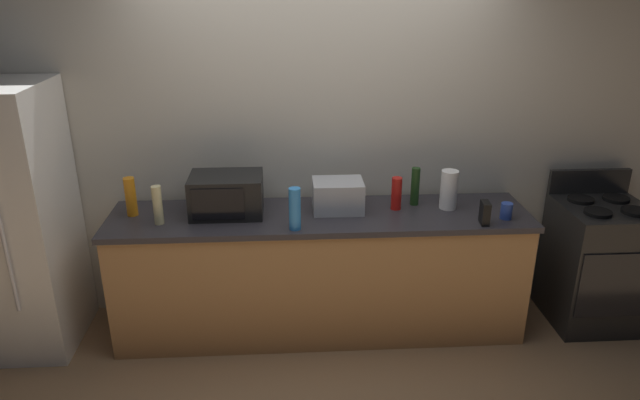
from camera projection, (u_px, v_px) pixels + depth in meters
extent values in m
plane|color=#93704C|center=(324.00, 361.00, 3.87)|extent=(8.00, 8.00, 0.00)
cube|color=beige|center=(316.00, 133.00, 4.13)|extent=(6.40, 0.10, 2.70)
cube|color=#B27F4C|center=(320.00, 275.00, 4.08)|extent=(2.80, 0.60, 0.86)
cube|color=#2D2B30|center=(320.00, 216.00, 3.92)|extent=(2.84, 0.64, 0.04)
cube|color=white|center=(8.00, 221.00, 3.79)|extent=(0.72, 0.70, 1.80)
cylinder|color=silver|center=(1.00, 230.00, 3.42)|extent=(0.02, 0.02, 1.10)
cube|color=black|center=(596.00, 264.00, 4.19)|extent=(0.60, 0.60, 0.90)
cube|color=black|center=(618.00, 286.00, 3.91)|extent=(0.55, 0.02, 0.48)
cube|color=black|center=(589.00, 181.00, 4.25)|extent=(0.60, 0.04, 0.18)
cylinder|color=black|center=(598.00, 212.00, 3.90)|extent=(0.18, 0.18, 0.02)
cylinder|color=black|center=(635.00, 211.00, 3.92)|extent=(0.18, 0.18, 0.02)
cylinder|color=black|center=(581.00, 199.00, 4.12)|extent=(0.18, 0.18, 0.02)
cylinder|color=black|center=(616.00, 199.00, 4.14)|extent=(0.18, 0.18, 0.02)
cube|color=black|center=(227.00, 195.00, 3.87)|extent=(0.48, 0.34, 0.27)
cube|color=black|center=(218.00, 204.00, 3.71)|extent=(0.34, 0.01, 0.21)
cube|color=#B7BABF|center=(338.00, 196.00, 3.93)|extent=(0.34, 0.26, 0.21)
cylinder|color=white|center=(449.00, 190.00, 3.96)|extent=(0.12, 0.12, 0.27)
cube|color=black|center=(485.00, 213.00, 3.73)|extent=(0.06, 0.11, 0.15)
cylinder|color=orange|center=(131.00, 197.00, 3.84)|extent=(0.07, 0.07, 0.26)
cylinder|color=#338CE5|center=(295.00, 209.00, 3.63)|extent=(0.07, 0.07, 0.28)
cylinder|color=red|center=(396.00, 193.00, 3.95)|extent=(0.07, 0.07, 0.23)
cylinder|color=#1E3F19|center=(415.00, 186.00, 4.02)|extent=(0.06, 0.06, 0.27)
cylinder|color=beige|center=(158.00, 205.00, 3.71)|extent=(0.06, 0.06, 0.26)
cylinder|color=#2D4CB2|center=(506.00, 211.00, 3.82)|extent=(0.08, 0.08, 0.11)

